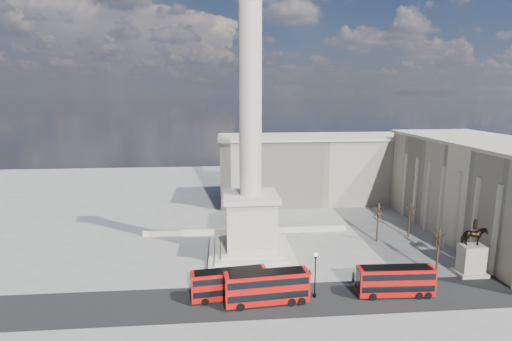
{
  "coord_description": "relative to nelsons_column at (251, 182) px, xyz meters",
  "views": [
    {
      "loc": [
        -4.64,
        -58.4,
        27.13
      ],
      "look_at": [
        0.74,
        3.26,
        15.08
      ],
      "focal_mm": 28.0,
      "sensor_mm": 36.0,
      "label": 1
    }
  ],
  "objects": [
    {
      "name": "red_bus_a",
      "position": [
        -3.87,
        -13.98,
        -10.77
      ],
      "size": [
        10.29,
        3.52,
        4.09
      ],
      "rotation": [
        0.0,
        0.0,
        0.12
      ],
      "color": "#B50D09",
      "rests_on": "ground"
    },
    {
      "name": "asphalt_road",
      "position": [
        5.0,
        -15.0,
        -12.91
      ],
      "size": [
        120.0,
        9.0,
        0.01
      ],
      "primitive_type": "cube",
      "color": "black",
      "rests_on": "ground"
    },
    {
      "name": "ground",
      "position": [
        0.0,
        -5.0,
        -12.92
      ],
      "size": [
        180.0,
        180.0,
        0.0
      ],
      "primitive_type": "plane",
      "color": "gray",
      "rests_on": "ground"
    },
    {
      "name": "pedestrian_walking",
      "position": [
        13.95,
        -11.5,
        -11.97
      ],
      "size": [
        0.82,
        0.72,
        1.89
      ],
      "primitive_type": "imported",
      "rotation": [
        0.0,
        0.0,
        0.48
      ],
      "color": "black",
      "rests_on": "ground"
    },
    {
      "name": "pedestrian_standing",
      "position": [
        33.69,
        -7.31,
        -12.04
      ],
      "size": [
        0.9,
        0.72,
        1.76
      ],
      "primitive_type": "imported",
      "rotation": [
        0.0,
        0.0,
        3.21
      ],
      "color": "black",
      "rests_on": "ground"
    },
    {
      "name": "equestrian_statue",
      "position": [
        32.68,
        -9.95,
        -9.83
      ],
      "size": [
        4.27,
        3.2,
        8.82
      ],
      "color": "#BCB39C",
      "rests_on": "ground"
    },
    {
      "name": "pedestrian_crossing",
      "position": [
        8.0,
        -9.68,
        -12.09
      ],
      "size": [
        1.01,
        0.92,
        1.65
      ],
      "primitive_type": "imported",
      "rotation": [
        0.0,
        0.0,
        2.46
      ],
      "color": "black",
      "rests_on": "ground"
    },
    {
      "name": "victorian_lamp",
      "position": [
        7.57,
        -14.62,
        -9.15
      ],
      "size": [
        0.55,
        0.55,
        6.39
      ],
      "rotation": [
        0.0,
        0.0,
        0.19
      ],
      "color": "black",
      "rests_on": "ground"
    },
    {
      "name": "red_bus_b",
      "position": [
        0.99,
        -15.75,
        -10.58
      ],
      "size": [
        11.15,
        3.5,
        4.45
      ],
      "rotation": [
        0.0,
        0.0,
        0.09
      ],
      "color": "#B50D09",
      "rests_on": "ground"
    },
    {
      "name": "bare_tree_mid",
      "position": [
        23.88,
        4.72,
        -6.9
      ],
      "size": [
        2.01,
        2.01,
        7.63
      ],
      "rotation": [
        0.0,
        0.0,
        -0.1
      ],
      "color": "#332319",
      "rests_on": "ground"
    },
    {
      "name": "nelsons_column",
      "position": [
        0.0,
        0.0,
        0.0
      ],
      "size": [
        14.0,
        14.0,
        49.85
      ],
      "color": "#BCB59D",
      "rests_on": "ground"
    },
    {
      "name": "red_bus_c",
      "position": [
        18.57,
        -15.19,
        -10.73
      ],
      "size": [
        10.38,
        2.79,
        4.17
      ],
      "rotation": [
        0.0,
        0.0,
        -0.04
      ],
      "color": "#B50D09",
      "rests_on": "ground"
    },
    {
      "name": "building_east",
      "position": [
        45.0,
        5.0,
        -3.59
      ],
      "size": [
        19.0,
        46.0,
        18.6
      ],
      "color": "#BDB89B",
      "rests_on": "ground"
    },
    {
      "name": "bare_tree_near",
      "position": [
        27.33,
        -9.84,
        -6.64
      ],
      "size": [
        1.82,
        1.82,
        7.97
      ],
      "rotation": [
        0.0,
        0.0,
        0.16
      ],
      "color": "#332319",
      "rests_on": "ground"
    },
    {
      "name": "building_northeast",
      "position": [
        20.0,
        35.0,
        -4.59
      ],
      "size": [
        51.0,
        17.0,
        16.6
      ],
      "color": "#BDB89B",
      "rests_on": "ground"
    },
    {
      "name": "balustrade_wall",
      "position": [
        0.0,
        11.0,
        -12.37
      ],
      "size": [
        40.0,
        0.6,
        1.1
      ],
      "primitive_type": "cube",
      "color": "#BCB39C",
      "rests_on": "ground"
    },
    {
      "name": "bare_tree_far",
      "position": [
        30.76,
        6.45,
        -7.4
      ],
      "size": [
        1.71,
        1.71,
        7.0
      ],
      "rotation": [
        0.0,
        0.0,
        0.14
      ],
      "color": "#332319",
      "rests_on": "ground"
    }
  ]
}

